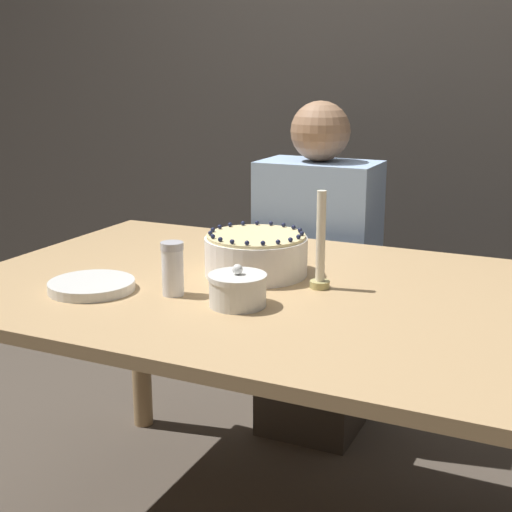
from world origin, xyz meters
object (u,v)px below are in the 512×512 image
at_px(sugar_shaker, 173,268).
at_px(person_man_blue_shirt, 317,293).
at_px(cake, 256,255).
at_px(sugar_bowl, 238,290).
at_px(candle, 321,250).

height_order(sugar_shaker, person_man_blue_shirt, person_man_blue_shirt).
bearing_deg(cake, sugar_shaker, -113.20).
bearing_deg(sugar_shaker, person_man_blue_shirt, 87.21).
bearing_deg(sugar_bowl, person_man_blue_shirt, 98.41).
xyz_separation_m(cake, sugar_shaker, (-0.10, -0.24, 0.01)).
bearing_deg(cake, candle, -12.74).
distance_m(sugar_bowl, candle, 0.25).
bearing_deg(cake, person_man_blue_shirt, 95.46).
distance_m(sugar_bowl, person_man_blue_shirt, 0.94).
bearing_deg(person_man_blue_shirt, sugar_bowl, 98.41).
height_order(sugar_bowl, candle, candle).
height_order(cake, candle, candle).
distance_m(sugar_shaker, person_man_blue_shirt, 0.94).
distance_m(cake, person_man_blue_shirt, 0.71).
height_order(sugar_bowl, sugar_shaker, sugar_shaker).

